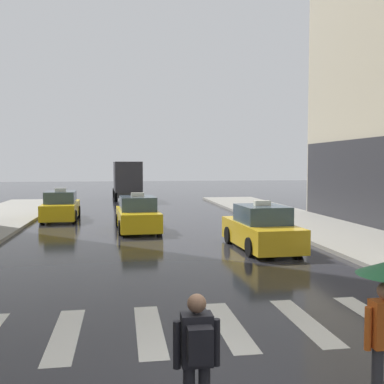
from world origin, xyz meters
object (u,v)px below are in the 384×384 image
Objects in this scene: taxi_lead at (261,229)px; box_truck at (127,179)px; taxi_third at (61,207)px; taxi_second at (138,215)px; pedestrian_with_backpack at (197,353)px.

box_truck is at bearing 100.92° from taxi_lead.
taxi_lead is 0.60× the size of box_truck.
taxi_third is (-8.48, 10.21, 0.00)m from taxi_lead.
taxi_second is 6.30m from taxi_third.
taxi_lead is 13.27m from taxi_third.
taxi_third is 2.77× the size of pedestrian_with_backpack.
taxi_lead is 6.97m from taxi_second.
taxi_lead is at bearing -51.25° from taxi_second.
taxi_second is 1.01× the size of taxi_third.
taxi_second reaches higher than pedestrian_with_backpack.
pedestrian_with_backpack is at bearing -89.67° from taxi_second.
taxi_second is at bearing -89.16° from box_truck.
taxi_lead is 1.00× the size of taxi_second.
box_truck is at bearing 74.45° from taxi_third.
taxi_second is 16.58m from pedestrian_with_backpack.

